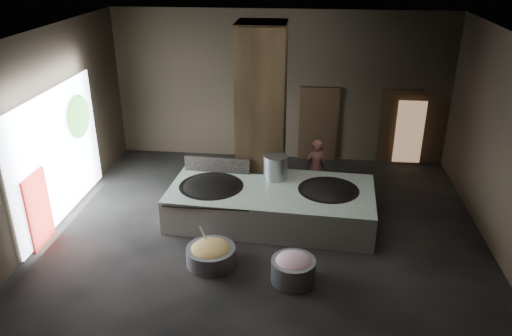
# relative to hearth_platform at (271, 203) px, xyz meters

# --- Properties ---
(floor) EXTENTS (10.00, 9.00, 0.10)m
(floor) POSITION_rel_hearth_platform_xyz_m (-0.09, -0.56, -0.47)
(floor) COLOR black
(floor) RESTS_ON ground
(ceiling) EXTENTS (10.00, 9.00, 0.10)m
(ceiling) POSITION_rel_hearth_platform_xyz_m (-0.09, -0.56, 4.13)
(ceiling) COLOR black
(ceiling) RESTS_ON back_wall
(back_wall) EXTENTS (10.00, 0.10, 4.50)m
(back_wall) POSITION_rel_hearth_platform_xyz_m (-0.09, 3.99, 1.83)
(back_wall) COLOR black
(back_wall) RESTS_ON ground
(front_wall) EXTENTS (10.00, 0.10, 4.50)m
(front_wall) POSITION_rel_hearth_platform_xyz_m (-0.09, -5.11, 1.83)
(front_wall) COLOR black
(front_wall) RESTS_ON ground
(left_wall) EXTENTS (0.10, 9.00, 4.50)m
(left_wall) POSITION_rel_hearth_platform_xyz_m (-5.14, -0.56, 1.83)
(left_wall) COLOR black
(left_wall) RESTS_ON ground
(right_wall) EXTENTS (0.10, 9.00, 4.50)m
(right_wall) POSITION_rel_hearth_platform_xyz_m (4.96, -0.56, 1.83)
(right_wall) COLOR black
(right_wall) RESTS_ON ground
(pillar) EXTENTS (1.20, 1.20, 4.50)m
(pillar) POSITION_rel_hearth_platform_xyz_m (-0.39, 1.34, 1.83)
(pillar) COLOR black
(pillar) RESTS_ON ground
(hearth_platform) EXTENTS (4.97, 2.59, 0.84)m
(hearth_platform) POSITION_rel_hearth_platform_xyz_m (0.00, 0.00, 0.00)
(hearth_platform) COLOR silver
(hearth_platform) RESTS_ON ground
(platform_cap) EXTENTS (4.74, 2.27, 0.03)m
(platform_cap) POSITION_rel_hearth_platform_xyz_m (0.00, 0.00, 0.39)
(platform_cap) COLOR black
(platform_cap) RESTS_ON hearth_platform
(wok_left) EXTENTS (1.53, 1.53, 0.42)m
(wok_left) POSITION_rel_hearth_platform_xyz_m (-1.45, -0.05, 0.33)
(wok_left) COLOR black
(wok_left) RESTS_ON hearth_platform
(wok_left_rim) EXTENTS (1.56, 1.56, 0.05)m
(wok_left_rim) POSITION_rel_hearth_platform_xyz_m (-1.45, -0.05, 0.40)
(wok_left_rim) COLOR black
(wok_left_rim) RESTS_ON hearth_platform
(wok_right) EXTENTS (1.42, 1.42, 0.40)m
(wok_right) POSITION_rel_hearth_platform_xyz_m (1.35, 0.05, 0.33)
(wok_right) COLOR black
(wok_right) RESTS_ON hearth_platform
(wok_right_rim) EXTENTS (1.45, 1.45, 0.05)m
(wok_right_rim) POSITION_rel_hearth_platform_xyz_m (1.35, 0.05, 0.40)
(wok_right_rim) COLOR black
(wok_right_rim) RESTS_ON hearth_platform
(stock_pot) EXTENTS (0.59, 0.59, 0.63)m
(stock_pot) POSITION_rel_hearth_platform_xyz_m (0.05, 0.55, 0.71)
(stock_pot) COLOR #A5A8AC
(stock_pot) RESTS_ON hearth_platform
(splash_guard) EXTENTS (1.68, 0.16, 0.42)m
(splash_guard) POSITION_rel_hearth_platform_xyz_m (-1.45, 0.75, 0.61)
(splash_guard) COLOR black
(splash_guard) RESTS_ON hearth_platform
(cook) EXTENTS (0.65, 0.53, 1.53)m
(cook) POSITION_rel_hearth_platform_xyz_m (1.04, 1.52, 0.34)
(cook) COLOR #9A594E
(cook) RESTS_ON ground
(veg_basin) EXTENTS (1.21, 1.21, 0.38)m
(veg_basin) POSITION_rel_hearth_platform_xyz_m (-1.10, -2.01, -0.23)
(veg_basin) COLOR gray
(veg_basin) RESTS_ON ground
(veg_fill) EXTENTS (0.85, 0.85, 0.26)m
(veg_fill) POSITION_rel_hearth_platform_xyz_m (-1.10, -2.01, -0.07)
(veg_fill) COLOR #A2AE54
(veg_fill) RESTS_ON veg_basin
(ladle) EXTENTS (0.13, 0.40, 0.74)m
(ladle) POSITION_rel_hearth_platform_xyz_m (-1.25, -1.86, 0.13)
(ladle) COLOR #A5A8AC
(ladle) RESTS_ON veg_basin
(meat_basin) EXTENTS (1.13, 1.13, 0.48)m
(meat_basin) POSITION_rel_hearth_platform_xyz_m (0.64, -2.42, -0.18)
(meat_basin) COLOR gray
(meat_basin) RESTS_ON ground
(meat_fill) EXTENTS (0.73, 0.73, 0.28)m
(meat_fill) POSITION_rel_hearth_platform_xyz_m (0.64, -2.42, 0.03)
(meat_fill) COLOR #CD7B8D
(meat_fill) RESTS_ON meat_basin
(doorway_near) EXTENTS (1.18, 0.08, 2.38)m
(doorway_near) POSITION_rel_hearth_platform_xyz_m (1.11, 3.89, 0.68)
(doorway_near) COLOR black
(doorway_near) RESTS_ON ground
(doorway_near_glow) EXTENTS (0.83, 0.04, 1.95)m
(doorway_near_glow) POSITION_rel_hearth_platform_xyz_m (1.30, 4.12, 0.63)
(doorway_near_glow) COLOR #8C6647
(doorway_near_glow) RESTS_ON ground
(doorway_far) EXTENTS (1.18, 0.08, 2.38)m
(doorway_far) POSITION_rel_hearth_platform_xyz_m (3.51, 3.89, 0.68)
(doorway_far) COLOR black
(doorway_far) RESTS_ON ground
(doorway_far_glow) EXTENTS (0.81, 0.04, 1.92)m
(doorway_far_glow) POSITION_rel_hearth_platform_xyz_m (3.80, 3.73, 0.63)
(doorway_far_glow) COLOR #8C6647
(doorway_far_glow) RESTS_ON ground
(left_opening) EXTENTS (0.04, 4.20, 3.10)m
(left_opening) POSITION_rel_hearth_platform_xyz_m (-5.04, -0.36, 1.18)
(left_opening) COLOR white
(left_opening) RESTS_ON ground
(pavilion_sliver) EXTENTS (0.05, 0.90, 1.70)m
(pavilion_sliver) POSITION_rel_hearth_platform_xyz_m (-4.97, -1.66, 0.43)
(pavilion_sliver) COLOR maroon
(pavilion_sliver) RESTS_ON ground
(tree_silhouette) EXTENTS (0.28, 1.10, 1.10)m
(tree_silhouette) POSITION_rel_hearth_platform_xyz_m (-4.94, 0.74, 1.78)
(tree_silhouette) COLOR #194714
(tree_silhouette) RESTS_ON left_opening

